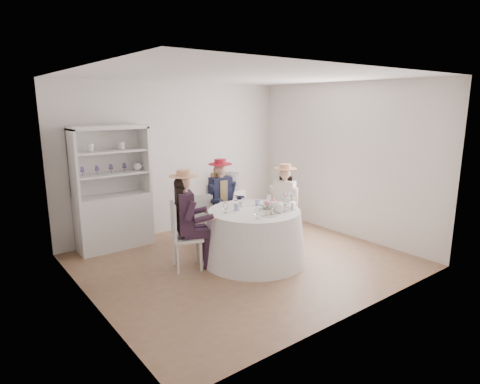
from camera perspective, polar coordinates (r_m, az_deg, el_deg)
ground at (r=6.17m, az=0.57°, el=-9.72°), size 4.50×4.50×0.00m
ceiling at (r=5.73m, az=0.63°, el=16.16°), size 4.50×4.50×0.00m
wall_back at (r=7.46m, az=-8.94°, el=4.77°), size 4.50×0.00×4.50m
wall_front at (r=4.43m, az=16.75°, el=-0.89°), size 4.50×0.00×4.50m
wall_left at (r=4.78m, az=-21.17°, el=-0.25°), size 0.00×4.50×4.50m
wall_right at (r=7.38m, az=14.54°, el=4.44°), size 0.00×4.50×4.50m
tea_table at (r=6.07m, az=2.00°, el=-6.19°), size 1.57×1.57×0.79m
hutch at (r=6.84m, az=-17.57°, el=-1.84°), size 1.19×0.46×2.00m
side_table at (r=7.93m, az=-1.38°, el=-2.09°), size 0.52×0.52×0.68m
hatbox at (r=7.82m, az=-1.40°, el=1.49°), size 0.39×0.39×0.33m
guest_left at (r=5.69m, az=-7.58°, el=-3.12°), size 0.60×0.55×1.44m
guest_mid at (r=6.79m, az=-2.68°, el=-0.52°), size 0.52×0.54×1.42m
guest_right at (r=6.83m, az=6.27°, el=-0.92°), size 0.57×0.52×1.35m
spare_chair at (r=6.77m, az=-5.56°, el=-3.54°), size 0.43×0.43×0.88m
teacup_a at (r=5.92m, az=-0.45°, el=-2.31°), size 0.12×0.12×0.07m
teacup_b at (r=6.12m, az=0.05°, el=-1.85°), size 0.07×0.07×0.06m
teacup_c at (r=6.23m, az=2.51°, el=-1.59°), size 0.09×0.09×0.06m
flower_bowl at (r=6.03m, az=3.99°, el=-2.13°), size 0.28×0.28×0.05m
flower_arrangement at (r=6.00m, az=4.17°, el=-1.55°), size 0.19×0.20×0.07m
table_teapot at (r=5.80m, az=5.45°, el=-2.26°), size 0.23×0.17×0.17m
sandwich_plate at (r=5.70m, az=4.20°, el=-3.14°), size 0.26×0.26×0.06m
cupcake_stand at (r=6.03m, az=6.88°, el=-1.61°), size 0.25×0.25×0.24m
stemware_set at (r=5.93m, az=2.03°, el=-1.88°), size 0.94×0.90×0.15m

